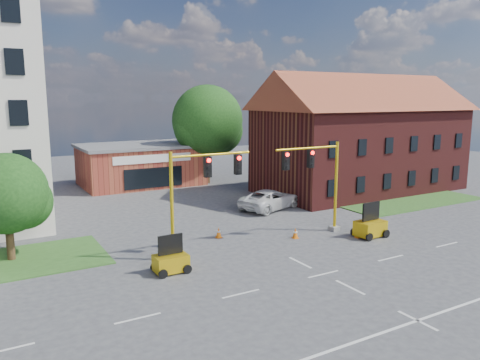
{
  "coord_description": "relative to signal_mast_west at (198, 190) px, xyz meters",
  "views": [
    {
      "loc": [
        -15.42,
        -17.99,
        9.12
      ],
      "look_at": [
        0.71,
        10.0,
        3.43
      ],
      "focal_mm": 35.0,
      "sensor_mm": 36.0,
      "label": 1
    }
  ],
  "objects": [
    {
      "name": "pickup_white",
      "position": [
        10.06,
        7.62,
        -3.1
      ],
      "size": [
        6.44,
        4.44,
        1.64
      ],
      "primitive_type": "imported",
      "rotation": [
        0.0,
        0.0,
        1.89
      ],
      "color": "white",
      "rests_on": "ground"
    },
    {
      "name": "cone_b",
      "position": [
        2.59,
        2.53,
        -3.58
      ],
      "size": [
        0.4,
        0.4,
        0.7
      ],
      "color": "orange",
      "rests_on": "ground"
    },
    {
      "name": "trailer_east",
      "position": [
        11.41,
        -2.31,
        -3.22
      ],
      "size": [
        2.04,
        1.44,
        2.23
      ],
      "rotation": [
        0.0,
        0.0,
        0.07
      ],
      "color": "gold",
      "rests_on": "ground"
    },
    {
      "name": "cone_c",
      "position": [
        10.59,
        -2.06,
        -3.58
      ],
      "size": [
        0.4,
        0.4,
        0.7
      ],
      "color": "orange",
      "rests_on": "ground"
    },
    {
      "name": "grass_verge_ne",
      "position": [
        22.36,
        3.0,
        -3.88
      ],
      "size": [
        14.0,
        4.0,
        0.08
      ],
      "primitive_type": "cube",
      "color": "#2B4F1D",
      "rests_on": "ground"
    },
    {
      "name": "brick_shop",
      "position": [
        4.36,
        23.99,
        -1.76
      ],
      "size": [
        12.4,
        8.4,
        4.3
      ],
      "color": "maroon",
      "rests_on": "ground"
    },
    {
      "name": "cone_a",
      "position": [
        -1.77,
        -2.0,
        -3.58
      ],
      "size": [
        0.4,
        0.4,
        0.7
      ],
      "color": "orange",
      "rests_on": "ground"
    },
    {
      "name": "signal_mast_east",
      "position": [
        8.71,
        0.0,
        0.0
      ],
      "size": [
        5.3,
        0.6,
        6.2
      ],
      "color": "gray",
      "rests_on": "ground"
    },
    {
      "name": "townhouse_row",
      "position": [
        22.36,
        10.0,
        2.01
      ],
      "size": [
        21.0,
        11.0,
        11.5
      ],
      "color": "#501918",
      "rests_on": "ground"
    },
    {
      "name": "tree_large",
      "position": [
        11.24,
        21.08,
        2.56
      ],
      "size": [
        7.88,
        7.51,
        10.52
      ],
      "color": "#3E2B16",
      "rests_on": "ground"
    },
    {
      "name": "tree_nw_front",
      "position": [
        -9.41,
        4.58,
        -0.2
      ],
      "size": [
        4.77,
        4.54,
        6.16
      ],
      "color": "#3E2B16",
      "rests_on": "ground"
    },
    {
      "name": "trailer_west",
      "position": [
        -2.47,
        -1.75,
        -3.3
      ],
      "size": [
        1.74,
        1.16,
        1.98
      ],
      "rotation": [
        0.0,
        0.0,
        0.0
      ],
      "color": "gold",
      "rests_on": "ground"
    },
    {
      "name": "ground",
      "position": [
        4.36,
        -6.0,
        -3.92
      ],
      "size": [
        120.0,
        120.0,
        0.0
      ],
      "primitive_type": "plane",
      "color": "#3E3E40",
      "rests_on": "ground"
    },
    {
      "name": "lane_markings",
      "position": [
        4.36,
        -9.0,
        -3.91
      ],
      "size": [
        60.0,
        36.0,
        0.01
      ],
      "primitive_type": null,
      "color": "silver",
      "rests_on": "ground"
    },
    {
      "name": "signal_mast_west",
      "position": [
        0.0,
        0.0,
        0.0
      ],
      "size": [
        5.3,
        0.6,
        6.2
      ],
      "color": "gray",
      "rests_on": "ground"
    },
    {
      "name": "cone_d",
      "position": [
        6.91,
        -0.1,
        -3.58
      ],
      "size": [
        0.4,
        0.4,
        0.7
      ],
      "color": "orange",
      "rests_on": "ground"
    }
  ]
}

